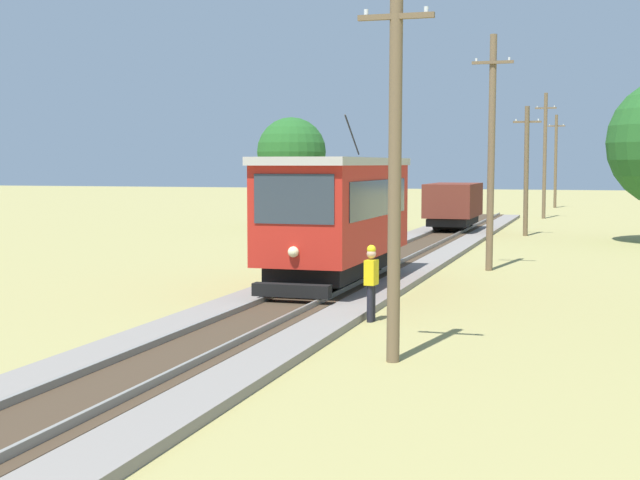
{
  "coord_description": "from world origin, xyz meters",
  "views": [
    {
      "loc": [
        7.3,
        -4.0,
        3.64
      ],
      "look_at": [
        -0.15,
        20.47,
        1.52
      ],
      "focal_mm": 51.75,
      "sensor_mm": 36.0,
      "label": 1
    }
  ],
  "objects_px": {
    "utility_pole_horizon": "(556,160)",
    "tree_right_near": "(291,152)",
    "utility_pole_far": "(526,169)",
    "freight_car": "(453,204)",
    "red_tram": "(338,214)",
    "gravel_pile": "(347,222)",
    "utility_pole_distant": "(545,155)",
    "track_worker": "(371,279)",
    "utility_pole_near_tram": "(395,163)",
    "utility_pole_mid": "(491,150)"
  },
  "relations": [
    {
      "from": "utility_pole_horizon",
      "to": "tree_right_near",
      "type": "height_order",
      "value": "utility_pole_horizon"
    },
    {
      "from": "freight_car",
      "to": "track_worker",
      "type": "height_order",
      "value": "freight_car"
    },
    {
      "from": "freight_car",
      "to": "utility_pole_mid",
      "type": "relative_size",
      "value": 0.65
    },
    {
      "from": "utility_pole_mid",
      "to": "gravel_pile",
      "type": "height_order",
      "value": "utility_pole_mid"
    },
    {
      "from": "utility_pole_near_tram",
      "to": "gravel_pile",
      "type": "xyz_separation_m",
      "value": [
        -9.09,
        30.08,
        -3.06
      ]
    },
    {
      "from": "utility_pole_distant",
      "to": "utility_pole_horizon",
      "type": "distance_m",
      "value": 15.65
    },
    {
      "from": "gravel_pile",
      "to": "utility_pole_near_tram",
      "type": "bearing_deg",
      "value": -73.18
    },
    {
      "from": "track_worker",
      "to": "tree_right_near",
      "type": "bearing_deg",
      "value": 117.2
    },
    {
      "from": "red_tram",
      "to": "tree_right_near",
      "type": "height_order",
      "value": "tree_right_near"
    },
    {
      "from": "utility_pole_horizon",
      "to": "track_worker",
      "type": "bearing_deg",
      "value": -91.39
    },
    {
      "from": "red_tram",
      "to": "gravel_pile",
      "type": "relative_size",
      "value": 3.32
    },
    {
      "from": "utility_pole_mid",
      "to": "utility_pole_horizon",
      "type": "relative_size",
      "value": 1.04
    },
    {
      "from": "freight_car",
      "to": "utility_pole_mid",
      "type": "bearing_deg",
      "value": -76.93
    },
    {
      "from": "red_tram",
      "to": "utility_pole_near_tram",
      "type": "height_order",
      "value": "utility_pole_near_tram"
    },
    {
      "from": "tree_right_near",
      "to": "red_tram",
      "type": "bearing_deg",
      "value": -68.36
    },
    {
      "from": "track_worker",
      "to": "tree_right_near",
      "type": "relative_size",
      "value": 0.28
    },
    {
      "from": "freight_car",
      "to": "utility_pole_distant",
      "type": "height_order",
      "value": "utility_pole_distant"
    },
    {
      "from": "utility_pole_near_tram",
      "to": "utility_pole_mid",
      "type": "height_order",
      "value": "utility_pole_mid"
    },
    {
      "from": "freight_car",
      "to": "utility_pole_far",
      "type": "bearing_deg",
      "value": -5.21
    },
    {
      "from": "utility_pole_far",
      "to": "freight_car",
      "type": "bearing_deg",
      "value": 174.79
    },
    {
      "from": "red_tram",
      "to": "utility_pole_far",
      "type": "height_order",
      "value": "utility_pole_far"
    },
    {
      "from": "freight_car",
      "to": "utility_pole_far",
      "type": "distance_m",
      "value": 4.14
    },
    {
      "from": "gravel_pile",
      "to": "tree_right_near",
      "type": "height_order",
      "value": "tree_right_near"
    },
    {
      "from": "red_tram",
      "to": "utility_pole_mid",
      "type": "bearing_deg",
      "value": 58.95
    },
    {
      "from": "utility_pole_horizon",
      "to": "gravel_pile",
      "type": "relative_size",
      "value": 2.99
    },
    {
      "from": "utility_pole_mid",
      "to": "gravel_pile",
      "type": "xyz_separation_m",
      "value": [
        -9.09,
        14.67,
        -3.51
      ]
    },
    {
      "from": "utility_pole_near_tram",
      "to": "utility_pole_horizon",
      "type": "relative_size",
      "value": 0.93
    },
    {
      "from": "utility_pole_far",
      "to": "tree_right_near",
      "type": "bearing_deg",
      "value": 169.92
    },
    {
      "from": "utility_pole_near_tram",
      "to": "utility_pole_mid",
      "type": "relative_size",
      "value": 0.89
    },
    {
      "from": "freight_car",
      "to": "utility_pole_far",
      "type": "xyz_separation_m",
      "value": [
        3.71,
        -0.34,
        1.81
      ]
    },
    {
      "from": "utility_pole_near_tram",
      "to": "utility_pole_distant",
      "type": "distance_m",
      "value": 46.75
    },
    {
      "from": "freight_car",
      "to": "track_worker",
      "type": "relative_size",
      "value": 2.91
    },
    {
      "from": "utility_pole_distant",
      "to": "track_worker",
      "type": "height_order",
      "value": "utility_pole_distant"
    },
    {
      "from": "red_tram",
      "to": "utility_pole_mid",
      "type": "xyz_separation_m",
      "value": [
        3.7,
        6.15,
        1.92
      ]
    },
    {
      "from": "red_tram",
      "to": "freight_car",
      "type": "xyz_separation_m",
      "value": [
        -0.0,
        22.13,
        -0.64
      ]
    },
    {
      "from": "tree_right_near",
      "to": "utility_pole_near_tram",
      "type": "bearing_deg",
      "value": -68.31
    },
    {
      "from": "utility_pole_mid",
      "to": "utility_pole_horizon",
      "type": "distance_m",
      "value": 46.98
    },
    {
      "from": "track_worker",
      "to": "utility_pole_distant",
      "type": "bearing_deg",
      "value": 93.29
    },
    {
      "from": "red_tram",
      "to": "utility_pole_horizon",
      "type": "xyz_separation_m",
      "value": [
        3.7,
        53.13,
        1.75
      ]
    },
    {
      "from": "utility_pole_mid",
      "to": "track_worker",
      "type": "bearing_deg",
      "value": -97.09
    },
    {
      "from": "utility_pole_far",
      "to": "utility_pole_distant",
      "type": "bearing_deg",
      "value": 90.0
    },
    {
      "from": "freight_car",
      "to": "utility_pole_distant",
      "type": "relative_size",
      "value": 0.62
    },
    {
      "from": "tree_right_near",
      "to": "track_worker",
      "type": "bearing_deg",
      "value": -67.99
    },
    {
      "from": "gravel_pile",
      "to": "track_worker",
      "type": "distance_m",
      "value": 27.15
    },
    {
      "from": "gravel_pile",
      "to": "tree_right_near",
      "type": "bearing_deg",
      "value": 141.58
    },
    {
      "from": "red_tram",
      "to": "utility_pole_distant",
      "type": "bearing_deg",
      "value": 84.36
    },
    {
      "from": "red_tram",
      "to": "utility_pole_distant",
      "type": "distance_m",
      "value": 37.73
    },
    {
      "from": "utility_pole_distant",
      "to": "track_worker",
      "type": "xyz_separation_m",
      "value": [
        -1.42,
        -42.71,
        -3.28
      ]
    },
    {
      "from": "utility_pole_far",
      "to": "utility_pole_distant",
      "type": "relative_size",
      "value": 0.78
    },
    {
      "from": "freight_car",
      "to": "utility_pole_near_tram",
      "type": "bearing_deg",
      "value": -83.26
    }
  ]
}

